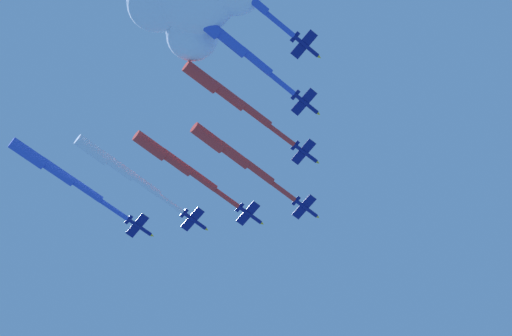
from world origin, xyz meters
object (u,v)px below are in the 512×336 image
object	(u,v)px
jet_port_mid	(120,168)
jet_port_outer	(58,172)
jet_starboard_inner	(229,97)
jet_starboard_mid	(231,43)
jet_port_inner	(177,163)
jet_lead	(235,156)

from	to	relation	value
jet_port_mid	jet_port_outer	world-z (taller)	jet_port_mid
jet_starboard_inner	jet_starboard_mid	bearing A→B (deg)	102.83
jet_starboard_inner	jet_port_inner	bearing A→B (deg)	-42.04
jet_starboard_inner	jet_port_mid	size ratio (longest dim) A/B	1.00
jet_starboard_mid	jet_port_outer	xyz separation A→B (m)	(57.33, -29.96, -0.68)
jet_port_mid	jet_starboard_mid	distance (m)	50.33
jet_lead	jet_port_outer	world-z (taller)	jet_port_outer
jet_starboard_mid	jet_port_mid	bearing A→B (deg)	-39.07
jet_lead	jet_starboard_inner	distance (m)	17.56
jet_port_mid	jet_starboard_mid	bearing A→B (deg)	140.93
jet_port_inner	jet_port_mid	world-z (taller)	jet_port_mid
jet_starboard_inner	jet_port_outer	bearing A→B (deg)	-14.26
jet_lead	jet_starboard_mid	bearing A→B (deg)	99.08
jet_starboard_inner	jet_starboard_mid	world-z (taller)	jet_starboard_inner
jet_port_inner	jet_port_outer	bearing A→B (deg)	4.95
jet_starboard_inner	jet_lead	bearing A→B (deg)	-84.56
jet_port_inner	jet_port_mid	xyz separation A→B (m)	(16.86, 1.28, 0.30)
jet_starboard_inner	jet_port_outer	world-z (taller)	jet_starboard_inner
jet_port_inner	jet_starboard_inner	size ratio (longest dim) A/B	0.98
jet_port_inner	jet_starboard_inner	world-z (taller)	jet_starboard_inner
jet_lead	jet_port_outer	distance (m)	52.10
jet_lead	jet_starboard_inner	size ratio (longest dim) A/B	0.98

